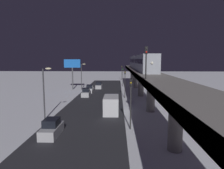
% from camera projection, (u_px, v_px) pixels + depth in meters
% --- Properties ---
extents(ground_plane, '(240.00, 240.00, 0.00)m').
position_uv_depth(ground_plane, '(116.00, 111.00, 34.22)').
color(ground_plane, white).
extents(avenue_asphalt, '(11.00, 103.00, 0.01)m').
position_uv_depth(avenue_asphalt, '(92.00, 111.00, 34.35)').
color(avenue_asphalt, '#28282D').
rests_on(avenue_asphalt, ground_plane).
extents(elevated_railway, '(5.00, 103.00, 6.38)m').
position_uv_depth(elevated_railway, '(151.00, 79.00, 33.37)').
color(elevated_railway, gray).
rests_on(elevated_railway, ground_plane).
extents(subway_train, '(2.94, 36.87, 3.40)m').
position_uv_depth(subway_train, '(140.00, 62.00, 50.75)').
color(subway_train, '#999EA8').
rests_on(subway_train, elevated_railway).
extents(rail_signal, '(0.36, 0.41, 4.00)m').
position_uv_depth(rail_signal, '(146.00, 57.00, 24.69)').
color(rail_signal, black).
rests_on(rail_signal, elevated_railway).
extents(sedan_white, '(1.91, 4.40, 1.97)m').
position_uv_depth(sedan_white, '(90.00, 89.00, 54.49)').
color(sedan_white, silver).
rests_on(sedan_white, ground_plane).
extents(sedan_silver, '(1.80, 4.07, 1.97)m').
position_uv_depth(sedan_silver, '(86.00, 93.00, 48.38)').
color(sedan_silver, '#B2B2B7').
rests_on(sedan_silver, ground_plane).
extents(sedan_silver_2, '(1.80, 4.22, 1.97)m').
position_uv_depth(sedan_silver_2, '(99.00, 86.00, 61.74)').
color(sedan_silver_2, '#B2B2B7').
rests_on(sedan_silver_2, ground_plane).
extents(sedan_silver_3, '(1.80, 4.23, 1.97)m').
position_uv_depth(sedan_silver_3, '(52.00, 129.00, 23.24)').
color(sedan_silver_3, '#B2B2B7').
rests_on(sedan_silver_3, ground_plane).
extents(box_truck, '(2.40, 7.40, 2.80)m').
position_uv_depth(box_truck, '(111.00, 104.00, 33.85)').
color(box_truck, navy).
rests_on(box_truck, ground_plane).
extents(traffic_light_near, '(0.32, 0.44, 6.40)m').
position_uv_depth(traffic_light_near, '(131.00, 97.00, 24.82)').
color(traffic_light_near, '#2D2D2D').
rests_on(traffic_light_near, ground_plane).
extents(traffic_light_mid, '(0.32, 0.44, 6.40)m').
position_uv_depth(traffic_light_mid, '(125.00, 80.00, 45.69)').
color(traffic_light_mid, '#2D2D2D').
rests_on(traffic_light_mid, ground_plane).
extents(traffic_light_far, '(0.32, 0.44, 6.40)m').
position_uv_depth(traffic_light_far, '(123.00, 74.00, 66.56)').
color(traffic_light_far, '#2D2D2D').
rests_on(traffic_light_far, ground_plane).
extents(traffic_light_distant, '(0.32, 0.44, 6.40)m').
position_uv_depth(traffic_light_distant, '(122.00, 70.00, 87.43)').
color(traffic_light_distant, '#2D2D2D').
rests_on(traffic_light_distant, ground_plane).
extents(commercial_billboard, '(4.80, 0.36, 8.90)m').
position_uv_depth(commercial_billboard, '(72.00, 66.00, 58.48)').
color(commercial_billboard, '#4C4C51').
rests_on(commercial_billboard, ground_plane).
extents(street_lamp_near, '(1.35, 0.44, 7.65)m').
position_uv_depth(street_lamp_near, '(45.00, 87.00, 28.99)').
color(street_lamp_near, '#38383D').
rests_on(street_lamp_near, ground_plane).
extents(street_lamp_far, '(1.35, 0.44, 7.65)m').
position_uv_depth(street_lamp_far, '(82.00, 73.00, 58.75)').
color(street_lamp_far, '#38383D').
rests_on(street_lamp_far, ground_plane).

